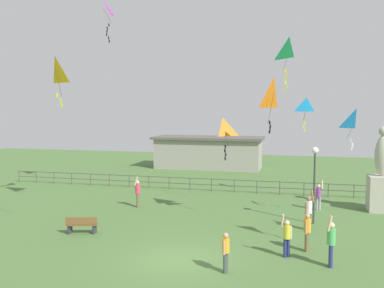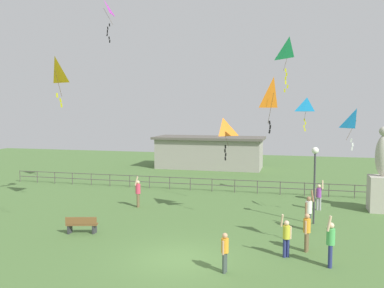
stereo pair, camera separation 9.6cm
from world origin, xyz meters
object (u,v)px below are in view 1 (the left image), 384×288
kite_3 (103,10)px  kite_8 (55,71)px  person_4 (287,236)px  kite_2 (223,129)px  lamppost (315,168)px  kite_7 (356,121)px  park_bench (82,225)px  person_1 (319,195)px  kite_5 (306,106)px  person_5 (307,230)px  person_6 (309,210)px  kite_0 (289,50)px  kite_4 (274,94)px  person_2 (226,250)px  person_3 (138,191)px  person_0 (331,241)px  statue_monument (382,182)px

kite_3 → kite_8: bearing=-76.0°
person_4 → kite_2: 8.05m
lamppost → kite_7: bearing=28.5°
park_bench → person_1: 13.82m
person_1 → kite_5: bearing=103.1°
person_5 → kite_8: bearing=-172.9°
person_4 → kite_3: kite_3 is taller
person_1 → person_6: size_ratio=0.91×
park_bench → person_6: person_6 is taller
kite_0 → person_6: bearing=-64.0°
person_5 → kite_0: kite_0 is taller
kite_8 → kite_4: bearing=24.5°
person_5 → kite_4: 6.72m
lamppost → person_6: 2.39m
person_5 → kite_4: kite_4 is taller
person_2 → person_3: size_ratio=0.77×
lamppost → kite_4: size_ratio=1.47×
person_1 → kite_8: 16.38m
kite_2 → park_bench: bearing=-139.7°
person_5 → kite_3: (-13.43, 8.53, 11.87)m
person_0 → person_6: bearing=98.0°
person_2 → person_5: person_5 is taller
lamppost → person_3: size_ratio=2.08×
kite_2 → person_0: bearing=-50.9°
person_5 → kite_0: size_ratio=0.55×
person_1 → person_5: bearing=-96.4°
kite_2 → kite_3: bearing=158.3°
lamppost → statue_monument: bearing=43.6°
kite_5 → kite_8: size_ratio=0.97×
park_bench → kite_3: size_ratio=0.54×
statue_monument → person_0: (-3.62, -9.94, -0.70)m
person_1 → statue_monument: bearing=10.3°
kite_5 → kite_8: (-11.07, -12.29, 1.48)m
person_4 → person_5: bearing=47.8°
kite_5 → person_5: bearing=-90.6°
person_1 → person_3: 11.00m
park_bench → person_0: size_ratio=0.76×
statue_monument → person_3: 14.67m
park_bench → kite_0: size_ratio=0.52×
kite_3 → kite_8: size_ratio=1.27×
person_0 → kite_2: bearing=129.1°
kite_5 → kite_7: (2.46, -5.24, -0.82)m
kite_0 → kite_7: kite_0 is taller
person_0 → person_4: 1.80m
person_2 → kite_0: 12.28m
person_5 → kite_0: bearing=100.1°
person_4 → person_6: person_6 is taller
park_bench → person_5: bearing=0.6°
kite_3 → person_0: bearing=-35.4°
kite_0 → kite_5: (1.11, 5.30, -3.03)m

